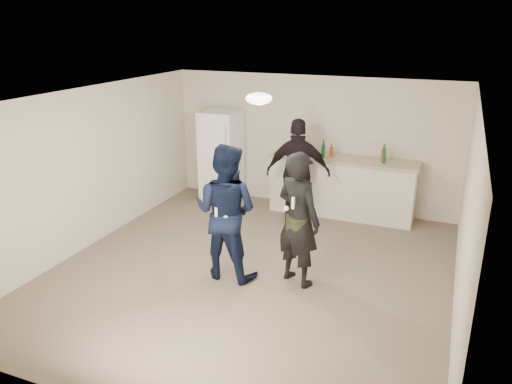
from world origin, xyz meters
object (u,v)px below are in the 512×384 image
at_px(fridge, 221,156).
at_px(spectator, 298,173).
at_px(shaker, 286,149).
at_px(man, 226,212).
at_px(counter, 341,188).
at_px(woman, 298,219).

xyz_separation_m(fridge, spectator, (1.78, -0.63, 0.04)).
distance_m(fridge, spectator, 1.89).
bearing_deg(shaker, spectator, -54.20).
height_order(fridge, man, man).
bearing_deg(counter, spectator, -131.82).
bearing_deg(woman, shaker, -43.73).
xyz_separation_m(woman, spectator, (-0.64, 2.01, 0.01)).
height_order(shaker, spectator, spectator).
height_order(fridge, woman, woman).
height_order(counter, shaker, shaker).
bearing_deg(shaker, woman, -67.57).
bearing_deg(spectator, shaker, -66.48).
distance_m(shaker, man, 2.81).
relative_size(counter, man, 1.36).
bearing_deg(shaker, counter, 4.82).
xyz_separation_m(counter, shaker, (-1.06, -0.09, 0.65)).
bearing_deg(spectator, counter, -144.10).
bearing_deg(man, counter, -106.60).
distance_m(counter, spectator, 1.02).
height_order(man, spectator, man).
bearing_deg(counter, shaker, -175.18).
bearing_deg(man, fridge, -61.01).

